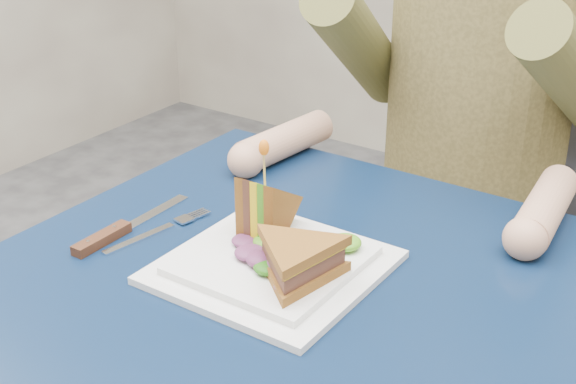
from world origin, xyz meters
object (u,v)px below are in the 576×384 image
Objects in this scene: sandwich_flat at (297,261)px; chair at (483,205)px; plate at (272,264)px; knife at (112,234)px; sandwich_upright at (265,211)px; fork at (155,232)px; table at (287,326)px; diner at (481,36)px.

chair is at bearing 92.59° from sandwich_flat.
chair is 0.74m from plate.
plate is at bearing -91.77° from chair.
chair is at bearing 71.34° from knife.
sandwich_upright is at bearing 144.76° from sandwich_flat.
knife is (-0.24, -0.05, -0.00)m from plate.
fork is at bearing -106.69° from chair.
sandwich_upright is at bearing 134.40° from plate.
sandwich_upright is 0.74× the size of fork.
chair is 3.58× the size of plate.
table is 0.65m from diner.
sandwich_flat is at bearing -38.96° from table.
plate reaches higher than fork.
table is 0.81× the size of chair.
diner reaches higher than sandwich_flat.
sandwich_flat reaches higher than fork.
sandwich_upright is at bearing 20.74° from fork.
sandwich_flat is 0.89× the size of knife.
chair is 0.39m from diner.
plate is at bearing 155.56° from sandwich_flat.
diner is at bearing -90.00° from chair.
chair reaches higher than knife.
table is 2.88× the size of plate.
sandwich_flat reaches higher than table.
chair is 5.21× the size of fork.
fork is 0.06m from knife.
diner is 0.62m from plate.
sandwich_upright is (-0.07, 0.04, 0.13)m from table.
sandwich_upright is at bearing -95.68° from chair.
diner is at bearing 90.00° from table.
table is at bearing 3.59° from fork.
sandwich_upright is 0.22m from knife.
sandwich_upright reaches higher than knife.
diner reaches higher than plate.
table is 0.71m from chair.
sandwich_flat is 0.25m from fork.
diner is 2.87× the size of plate.
plate is at bearing -45.60° from sandwich_upright.
sandwich_flat is (0.05, -0.02, 0.04)m from plate.
chair reaches higher than sandwich_upright.
knife is (-0.04, -0.04, 0.00)m from fork.
chair reaches higher than sandwich_flat.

